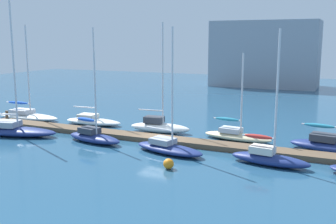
# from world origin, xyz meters

# --- Properties ---
(ground_plane) EXTENTS (120.00, 120.00, 0.00)m
(ground_plane) POSITION_xyz_m (0.00, 0.00, 0.00)
(ground_plane) COLOR navy
(dock_pier) EXTENTS (33.59, 1.65, 0.39)m
(dock_pier) POSITION_xyz_m (0.00, 0.00, 0.19)
(dock_pier) COLOR brown
(dock_pier) RESTS_ON ground_plane
(dock_piling_near_end) EXTENTS (0.28, 0.28, 1.11)m
(dock_piling_near_end) POSITION_xyz_m (-16.40, 0.68, 0.56)
(dock_piling_near_end) COLOR brown
(dock_piling_near_end) RESTS_ON ground_plane
(sailboat_0) EXTENTS (7.12, 2.35, 9.21)m
(sailboat_0) POSITION_xyz_m (-15.64, 2.51, 0.47)
(sailboat_0) COLOR white
(sailboat_0) RESTS_ON ground_plane
(sailboat_1) EXTENTS (7.72, 3.67, 10.93)m
(sailboat_1) POSITION_xyz_m (-11.69, -3.22, 0.53)
(sailboat_1) COLOR navy
(sailboat_1) RESTS_ON ground_plane
(sailboat_2) EXTENTS (5.74, 2.19, 8.89)m
(sailboat_2) POSITION_xyz_m (-8.22, 3.10, 0.45)
(sailboat_2) COLOR white
(sailboat_2) RESTS_ON ground_plane
(sailboat_3) EXTENTS (5.21, 2.43, 6.98)m
(sailboat_3) POSITION_xyz_m (-4.38, -2.28, 0.51)
(sailboat_3) COLOR navy
(sailboat_3) RESTS_ON ground_plane
(sailboat_4) EXTENTS (5.43, 2.06, 9.23)m
(sailboat_4) POSITION_xyz_m (-1.20, 2.82, 0.58)
(sailboat_4) COLOR white
(sailboat_4) RESTS_ON ground_plane
(sailboat_5) EXTENTS (5.66, 2.88, 8.67)m
(sailboat_5) POSITION_xyz_m (2.13, -2.62, 0.46)
(sailboat_5) COLOR navy
(sailboat_5) RESTS_ON ground_plane
(sailboat_6) EXTENTS (5.68, 2.24, 6.82)m
(sailboat_6) POSITION_xyz_m (5.50, 2.91, 0.46)
(sailboat_6) COLOR beige
(sailboat_6) RESTS_ON ground_plane
(sailboat_7) EXTENTS (5.15, 1.99, 8.49)m
(sailboat_7) POSITION_xyz_m (9.01, -2.46, 0.56)
(sailboat_7) COLOR navy
(sailboat_7) RESTS_ON ground_plane
(sailboat_8) EXTENTS (6.04, 2.68, 7.88)m
(sailboat_8) POSITION_xyz_m (12.44, 2.35, 0.54)
(sailboat_8) COLOR navy
(sailboat_8) RESTS_ON ground_plane
(mooring_buoy_orange) EXTENTS (0.66, 0.66, 0.66)m
(mooring_buoy_orange) POSITION_xyz_m (3.58, -5.81, 0.33)
(mooring_buoy_orange) COLOR orange
(mooring_buoy_orange) RESTS_ON ground_plane
(harbor_building_distant) EXTENTS (17.31, 8.59, 10.90)m
(harbor_building_distant) POSITION_xyz_m (0.02, 41.71, 5.45)
(harbor_building_distant) COLOR #9399A3
(harbor_building_distant) RESTS_ON ground_plane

